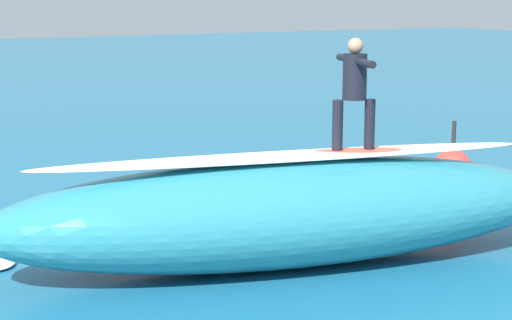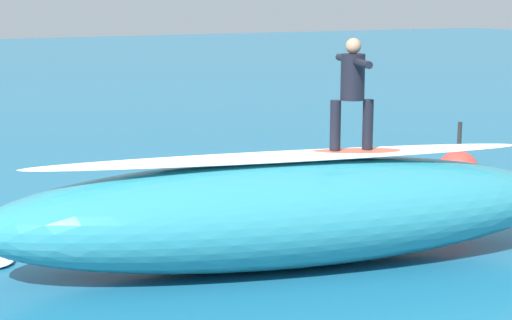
{
  "view_description": "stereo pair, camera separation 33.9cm",
  "coord_description": "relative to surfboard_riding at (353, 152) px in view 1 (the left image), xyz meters",
  "views": [
    {
      "loc": [
        5.82,
        11.34,
        3.58
      ],
      "look_at": [
        -0.22,
        0.74,
        1.16
      ],
      "focal_mm": 58.6,
      "sensor_mm": 36.0,
      "label": 1
    },
    {
      "loc": [
        5.52,
        11.51,
        3.58
      ],
      "look_at": [
        -0.22,
        0.74,
        1.16
      ],
      "focal_mm": 58.6,
      "sensor_mm": 36.0,
      "label": 2
    }
  ],
  "objects": [
    {
      "name": "foam_patch_mid",
      "position": [
        1.78,
        -0.76,
        -1.43
      ],
      "size": [
        0.46,
        0.6,
        0.1
      ],
      "primitive_type": "ellipsoid",
      "rotation": [
        0.0,
        0.0,
        1.84
      ],
      "color": "white",
      "rests_on": "ground_plane"
    },
    {
      "name": "surfboard_riding",
      "position": [
        0.0,
        0.0,
        0.0
      ],
      "size": [
        2.06,
        1.12,
        0.09
      ],
      "primitive_type": "ellipsoid",
      "rotation": [
        0.0,
        0.0,
        -0.32
      ],
      "color": "#E0563D",
      "rests_on": "wave_crest"
    },
    {
      "name": "surfboard_paddling",
      "position": [
        1.19,
        -3.21,
        -1.45
      ],
      "size": [
        2.13,
        0.57,
        0.08
      ],
      "primitive_type": "ellipsoid",
      "rotation": [
        0.0,
        0.0,
        0.03
      ],
      "color": "yellow",
      "rests_on": "ground_plane"
    },
    {
      "name": "wave_foam_lip",
      "position": [
        0.91,
        -0.21,
        -0.0
      ],
      "size": [
        6.83,
        2.24,
        0.08
      ],
      "primitive_type": "ellipsoid",
      "rotation": [
        0.0,
        0.0,
        -0.23
      ],
      "color": "white",
      "rests_on": "wave_crest"
    },
    {
      "name": "buoy_marker",
      "position": [
        -4.03,
        -2.37,
        -1.1
      ],
      "size": [
        0.77,
        0.77,
        1.31
      ],
      "color": "red",
      "rests_on": "ground_plane"
    },
    {
      "name": "wave_crest",
      "position": [
        0.91,
        -0.21,
        -0.76
      ],
      "size": [
        8.3,
        3.79,
        1.44
      ],
      "primitive_type": "ellipsoid",
      "rotation": [
        0.0,
        0.0,
        -0.23
      ],
      "color": "teal",
      "rests_on": "ground_plane"
    },
    {
      "name": "foam_patch_near",
      "position": [
        -1.82,
        -3.04,
        -1.43
      ],
      "size": [
        0.67,
        0.88,
        0.12
      ],
      "primitive_type": "ellipsoid",
      "rotation": [
        0.0,
        0.0,
        1.44
      ],
      "color": "white",
      "rests_on": "ground_plane"
    },
    {
      "name": "surfer_riding",
      "position": [
        0.0,
        0.0,
        0.91
      ],
      "size": [
        0.57,
        1.38,
        1.5
      ],
      "rotation": [
        0.0,
        0.0,
        -0.32
      ],
      "color": "black",
      "rests_on": "surfboard_riding"
    },
    {
      "name": "surfer_paddling",
      "position": [
        1.07,
        -3.22,
        -1.28
      ],
      "size": [
        1.67,
        0.34,
        0.3
      ],
      "rotation": [
        0.0,
        0.0,
        0.03
      ],
      "color": "black",
      "rests_on": "surfboard_paddling"
    },
    {
      "name": "ground_plane",
      "position": [
        0.82,
        -2.35,
        -1.49
      ],
      "size": [
        120.0,
        120.0,
        0.0
      ],
      "primitive_type": "plane",
      "color": "#196084"
    }
  ]
}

